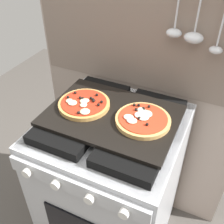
{
  "coord_description": "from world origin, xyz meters",
  "views": [
    {
      "loc": [
        0.38,
        -0.8,
        1.61
      ],
      "look_at": [
        0.0,
        0.0,
        0.93
      ],
      "focal_mm": 43.42,
      "sensor_mm": 36.0,
      "label": 1
    }
  ],
  "objects_px": {
    "stove": "(112,185)",
    "baking_tray": "(112,115)",
    "pizza_left": "(84,104)",
    "pizza_right": "(143,119)"
  },
  "relations": [
    {
      "from": "pizza_left",
      "to": "pizza_right",
      "type": "height_order",
      "value": "same"
    },
    {
      "from": "baking_tray",
      "to": "pizza_right",
      "type": "bearing_deg",
      "value": 2.96
    },
    {
      "from": "pizza_left",
      "to": "stove",
      "type": "bearing_deg",
      "value": 0.87
    },
    {
      "from": "stove",
      "to": "baking_tray",
      "type": "height_order",
      "value": "baking_tray"
    },
    {
      "from": "pizza_right",
      "to": "stove",
      "type": "bearing_deg",
      "value": -176.33
    },
    {
      "from": "pizza_left",
      "to": "baking_tray",
      "type": "bearing_deg",
      "value": 1.58
    },
    {
      "from": "stove",
      "to": "baking_tray",
      "type": "distance_m",
      "value": 0.46
    },
    {
      "from": "stove",
      "to": "baking_tray",
      "type": "xyz_separation_m",
      "value": [
        0.0,
        0.0,
        0.46
      ]
    },
    {
      "from": "baking_tray",
      "to": "pizza_right",
      "type": "distance_m",
      "value": 0.13
    },
    {
      "from": "pizza_left",
      "to": "pizza_right",
      "type": "xyz_separation_m",
      "value": [
        0.26,
        0.01,
        0.0
      ]
    }
  ]
}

